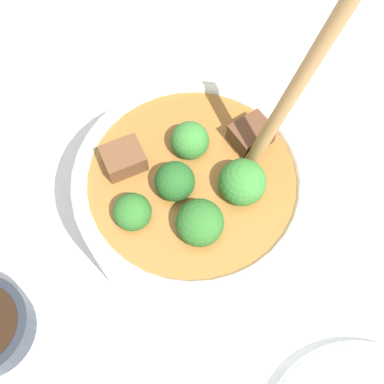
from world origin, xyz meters
TOP-DOWN VIEW (x-y plane):
  - ground_plane at (0.00, 0.00)m, footprint 4.00×4.00m
  - stew_bowl at (0.00, 0.00)m, footprint 0.22×0.22m

SIDE VIEW (x-z plane):
  - ground_plane at x=0.00m, z-range 0.00..0.00m
  - stew_bowl at x=0.00m, z-range -0.08..0.20m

